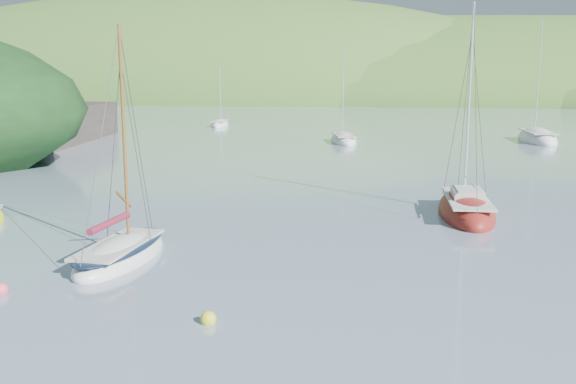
% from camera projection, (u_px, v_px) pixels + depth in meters
% --- Properties ---
extents(ground, '(700.00, 700.00, 0.00)m').
position_uv_depth(ground, '(175.00, 314.00, 17.68)').
color(ground, slate).
rests_on(ground, ground).
extents(shoreline_hills, '(690.00, 135.00, 56.00)m').
position_uv_depth(shoreline_hills, '(361.00, 97.00, 185.86)').
color(shoreline_hills, '#2E5F24').
rests_on(shoreline_hills, ground).
extents(daysailer_white, '(2.15, 5.76, 8.83)m').
position_uv_depth(daysailer_white, '(121.00, 254.00, 22.84)').
color(daysailer_white, silver).
rests_on(daysailer_white, ground).
extents(sloop_red, '(2.85, 7.31, 10.64)m').
position_uv_depth(sloop_red, '(466.00, 211.00, 30.07)').
color(sloop_red, maroon).
rests_on(sloop_red, ground).
extents(distant_sloop_a, '(3.88, 6.94, 9.38)m').
position_uv_depth(distant_sloop_a, '(343.00, 141.00, 62.23)').
color(distant_sloop_a, silver).
rests_on(distant_sloop_a, ground).
extents(distant_sloop_b, '(3.71, 9.10, 12.72)m').
position_uv_depth(distant_sloop_b, '(537.00, 140.00, 63.10)').
color(distant_sloop_b, silver).
rests_on(distant_sloop_b, ground).
extents(distant_sloop_c, '(2.80, 6.00, 8.25)m').
position_uv_depth(distant_sloop_c, '(220.00, 125.00, 82.09)').
color(distant_sloop_c, silver).
rests_on(distant_sloop_c, ground).
extents(mooring_buoys, '(20.41, 11.36, 0.45)m').
position_uv_depth(mooring_buoys, '(275.00, 281.00, 20.18)').
color(mooring_buoys, yellow).
rests_on(mooring_buoys, ground).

